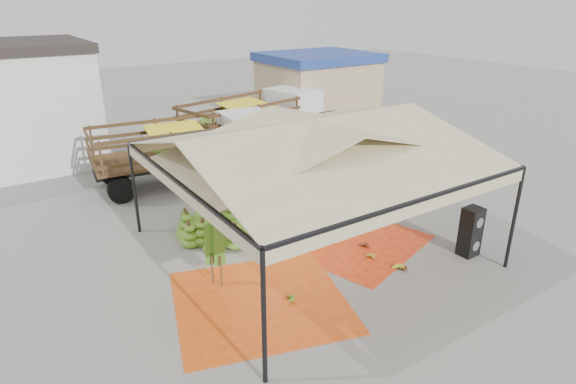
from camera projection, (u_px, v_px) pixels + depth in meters
ground at (310, 248)px, 14.77m from camera, size 90.00×90.00×0.00m
canopy_tent at (312, 144)px, 13.53m from camera, size 8.10×8.10×4.00m
building_tan at (318, 87)px, 29.16m from camera, size 6.30×5.30×4.10m
tarp_left at (260, 301)px, 12.17m from camera, size 5.17×5.03×0.01m
tarp_right at (347, 239)px, 15.29m from camera, size 5.03×5.16×0.01m
banana_heap at (265, 204)px, 16.27m from camera, size 7.40×6.80×1.29m
hand_yellow_a at (369, 256)px, 14.09m from camera, size 0.47×0.38×0.21m
hand_yellow_b at (398, 267)px, 13.51m from camera, size 0.58×0.56×0.21m
hand_red_a at (401, 268)px, 13.49m from camera, size 0.56×0.51×0.21m
hand_red_b at (363, 245)px, 14.69m from camera, size 0.52×0.44×0.22m
hand_green at (287, 297)px, 12.15m from camera, size 0.58×0.54×0.21m
hanging_bunches at (334, 152)px, 15.11m from camera, size 1.74×0.24×0.20m
speaker_stack at (471, 232)px, 14.12m from camera, size 0.56×0.49×1.51m
banana_leaves at (211, 286)px, 12.83m from camera, size 0.96×1.36×3.70m
vendor at (223, 173)px, 18.22m from camera, size 0.74×0.52×1.93m
truck_left at (194, 143)px, 19.76m from camera, size 7.64×3.29×2.54m
truck_right at (259, 116)px, 24.14m from camera, size 8.10×4.32×2.64m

